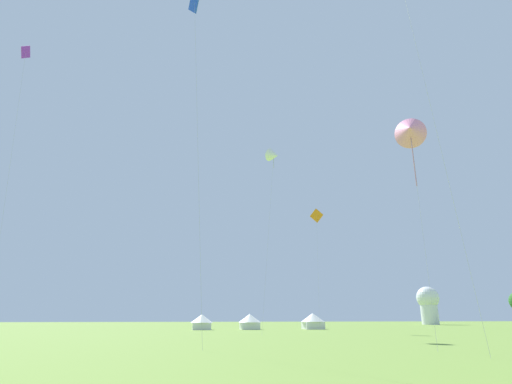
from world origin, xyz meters
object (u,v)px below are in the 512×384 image
kite_pink_delta (410,131)px  observatory_dome (428,303)px  festival_tent_center (250,321)px  kite_orange_diamond (317,217)px  kite_white_delta (274,155)px  festival_tent_left (202,321)px  festival_tent_right (313,320)px  kite_purple_diamond (25,59)px  kite_blue_diamond (195,2)px

kite_pink_delta → observatory_dome: bearing=57.4°
kite_pink_delta → festival_tent_center: 49.38m
kite_orange_diamond → kite_white_delta: (-9.18, -9.57, 6.11)m
festival_tent_center → observatory_dome: observatory_dome is taller
kite_pink_delta → kite_white_delta: bearing=102.4°
festival_tent_left → festival_tent_right: (19.86, 0.00, 0.14)m
kite_pink_delta → kite_purple_diamond: size_ratio=0.51×
festival_tent_left → observatory_dome: observatory_dome is taller
kite_pink_delta → kite_purple_diamond: bearing=150.9°
kite_white_delta → festival_tent_left: bearing=109.4°
kite_blue_diamond → observatory_dome: bearing=48.9°
kite_purple_diamond → festival_tent_center: 52.10m
kite_blue_diamond → kite_purple_diamond: size_ratio=0.88×
kite_pink_delta → observatory_dome: 102.72m
kite_purple_diamond → festival_tent_center: kite_purple_diamond is taller
kite_orange_diamond → kite_blue_diamond: bearing=-124.4°
festival_tent_center → festival_tent_right: bearing=-0.0°
festival_tent_center → kite_blue_diamond: bearing=-105.9°
kite_white_delta → festival_tent_center: kite_white_delta is taller
kite_orange_diamond → observatory_dome: kite_orange_diamond is taller
kite_purple_diamond → festival_tent_center: (32.75, 25.88, -31.18)m
kite_orange_diamond → festival_tent_left: kite_orange_diamond is taller
kite_orange_diamond → kite_white_delta: kite_white_delta is taller
festival_tent_center → kite_purple_diamond: bearing=-141.7°
kite_blue_diamond → kite_purple_diamond: (-20.32, 17.75, 3.88)m
kite_blue_diamond → festival_tent_right: 56.72m
festival_tent_center → observatory_dome: (59.98, 39.26, 4.59)m
festival_tent_right → observatory_dome: observatory_dome is taller
festival_tent_left → festival_tent_center: bearing=0.0°
kite_blue_diamond → kite_orange_diamond: bearing=55.6°
kite_blue_diamond → observatory_dome: (72.40, 82.88, -22.71)m
kite_white_delta → festival_tent_right: (12.00, 22.29, -22.08)m
kite_blue_diamond → festival_tent_right: kite_blue_diamond is taller
kite_orange_diamond → festival_tent_center: kite_orange_diamond is taller
kite_blue_diamond → kite_white_delta: size_ratio=1.23×
kite_orange_diamond → festival_tent_left: 26.68m
kite_purple_diamond → kite_pink_delta: bearing=-29.1°
kite_orange_diamond → festival_tent_center: 22.26m
festival_tent_right → kite_blue_diamond: bearing=-118.8°
kite_pink_delta → festival_tent_right: 49.55m
kite_orange_diamond → festival_tent_right: (2.82, 12.72, -15.97)m
observatory_dome → festival_tent_right: bearing=-141.0°
kite_white_delta → festival_tent_center: 31.44m
kite_blue_diamond → kite_white_delta: 24.98m
kite_white_delta → festival_tent_right: bearing=61.7°
kite_pink_delta → festival_tent_center: size_ratio=4.44×
kite_pink_delta → festival_tent_center: bearing=96.0°
kite_orange_diamond → kite_white_delta: 14.60m
kite_orange_diamond → kite_white_delta: bearing=-133.8°
observatory_dome → kite_white_delta: bearing=-134.5°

